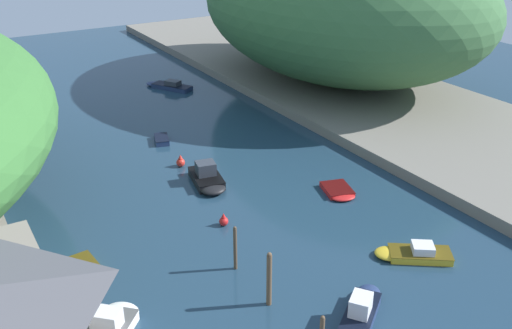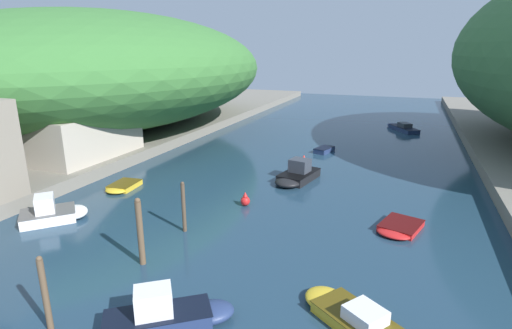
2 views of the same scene
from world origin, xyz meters
name	(u,v)px [view 1 (image 1 of 2)]	position (x,y,z in m)	size (l,w,h in m)	color
water_surface	(197,181)	(0.00, 30.00, 0.00)	(130.00, 130.00, 0.00)	#1E384C
right_bank	(420,119)	(26.05, 30.00, 0.51)	(22.00, 120.00, 1.01)	slate
hillside_right	(340,4)	(27.15, 45.73, 9.97)	(29.45, 41.23, 17.90)	#3D6B3D
boat_red_skiff	(362,308)	(0.65, 9.70, 0.54)	(5.03, 4.25, 1.79)	navy
boat_far_upstream	(339,192)	(8.84, 22.02, 0.20)	(2.92, 3.75, 0.40)	red
boat_near_quay	(161,138)	(0.86, 39.73, 0.26)	(2.10, 3.29, 0.52)	navy
boat_white_cruiser	(413,253)	(7.37, 12.44, 0.33)	(5.11, 4.34, 1.05)	gold
boat_open_rowboat	(168,86)	(8.08, 55.04, 0.35)	(4.75, 6.39, 1.11)	navy
boat_mid_channel	(112,323)	(-11.94, 15.87, 0.52)	(4.28, 4.35, 1.72)	white
boat_navy_launch	(84,269)	(-11.71, 22.16, 0.21)	(2.03, 3.20, 0.43)	gold
boat_far_right_bank	(208,179)	(0.54, 28.95, 0.53)	(3.12, 5.35, 1.76)	black
mooring_post_second	(269,279)	(-3.33, 13.32, 1.82)	(0.31, 0.31, 3.61)	brown
mooring_post_middle	(235,248)	(-3.28, 17.42, 1.59)	(0.24, 0.24, 3.16)	#4C3D2D
channel_buoy_near	(181,162)	(0.05, 33.33, 0.44)	(0.76, 0.76, 1.14)	red
channel_buoy_far	(224,221)	(-1.41, 22.52, 0.39)	(0.67, 0.67, 1.01)	red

